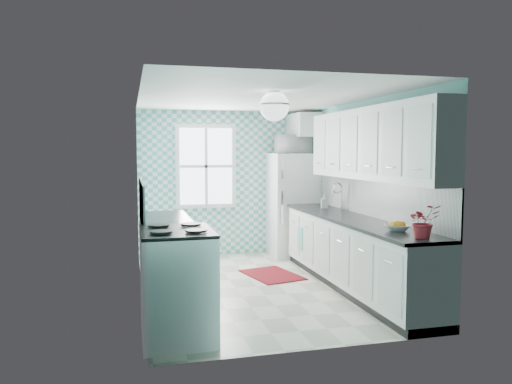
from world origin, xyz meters
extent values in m
cube|color=beige|center=(0.00, 0.00, -0.01)|extent=(3.00, 4.40, 0.02)
cube|color=white|center=(0.00, 0.00, 2.51)|extent=(3.00, 4.40, 0.02)
cube|color=#6EBEB6|center=(0.00, 2.21, 1.25)|extent=(3.00, 0.02, 2.50)
cube|color=#6EBEB6|center=(0.00, -2.21, 1.25)|extent=(3.00, 0.02, 2.50)
cube|color=#6EBEB6|center=(-1.51, 0.00, 1.25)|extent=(0.02, 4.40, 2.50)
cube|color=#6EBEB6|center=(1.51, 0.00, 1.25)|extent=(0.02, 4.40, 2.50)
cube|color=#4EAEA9|center=(0.00, 2.19, 1.25)|extent=(3.00, 0.01, 2.50)
cube|color=white|center=(-0.35, 2.17, 1.55)|extent=(1.04, 0.05, 1.44)
cube|color=white|center=(-0.35, 2.15, 1.55)|extent=(0.90, 0.02, 1.30)
cube|color=white|center=(1.49, -0.40, 1.20)|extent=(0.02, 3.60, 0.51)
cube|color=white|center=(-1.49, -0.07, 1.20)|extent=(0.02, 2.15, 0.51)
cube|color=white|center=(1.33, -0.60, 1.90)|extent=(0.33, 3.20, 0.90)
cube|color=white|center=(1.30, 1.83, 2.25)|extent=(0.40, 0.74, 0.40)
cylinder|color=silver|center=(0.00, -0.80, 2.48)|extent=(0.14, 0.14, 0.04)
cylinder|color=silver|center=(0.00, -0.80, 2.41)|extent=(0.02, 0.02, 0.12)
sphere|color=white|center=(0.00, -0.80, 2.32)|extent=(0.34, 0.34, 0.34)
cube|color=white|center=(1.20, -0.40, 0.45)|extent=(0.60, 3.60, 0.90)
cube|color=black|center=(1.19, -0.40, 0.92)|extent=(0.63, 3.60, 0.04)
cube|color=white|center=(-1.20, -0.07, 0.45)|extent=(0.60, 2.15, 0.90)
cube|color=black|center=(-1.19, -0.07, 0.92)|extent=(0.63, 2.15, 0.04)
cube|color=silver|center=(1.11, 1.83, 0.88)|extent=(0.77, 0.73, 1.77)
cube|color=silver|center=(1.11, 1.46, 1.29)|extent=(0.76, 0.01, 0.02)
cube|color=silver|center=(0.79, 1.44, 1.50)|extent=(0.03, 0.03, 0.30)
cube|color=silver|center=(0.79, 1.44, 0.88)|extent=(0.03, 0.03, 0.54)
cube|color=silver|center=(-1.20, -1.58, 0.53)|extent=(0.68, 0.87, 1.03)
cube|color=black|center=(-1.20, -1.58, 1.04)|extent=(0.68, 0.87, 0.03)
cube|color=black|center=(-0.85, -1.58, 0.59)|extent=(0.01, 0.57, 0.34)
cube|color=silver|center=(1.20, 0.43, 0.92)|extent=(0.56, 0.47, 0.12)
cylinder|color=silver|center=(1.40, 0.43, 1.12)|extent=(0.02, 0.02, 0.30)
torus|color=silver|center=(1.32, 0.43, 1.31)|extent=(0.16, 0.02, 0.16)
cube|color=maroon|center=(0.36, 0.53, 0.01)|extent=(0.85, 1.06, 0.01)
cube|color=#62A69C|center=(0.89, 0.79, 0.48)|extent=(0.05, 0.23, 0.34)
imported|color=silver|center=(1.20, -1.50, 0.97)|extent=(0.35, 0.35, 0.07)
imported|color=#A31C26|center=(1.20, -1.99, 1.11)|extent=(0.32, 0.28, 0.34)
imported|color=#A9BDC8|center=(1.25, 0.73, 1.05)|extent=(0.12, 0.12, 0.21)
imported|color=white|center=(1.11, 1.83, 1.93)|extent=(0.58, 0.40, 0.32)
camera|label=1|loc=(-1.63, -6.34, 1.81)|focal=35.00mm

